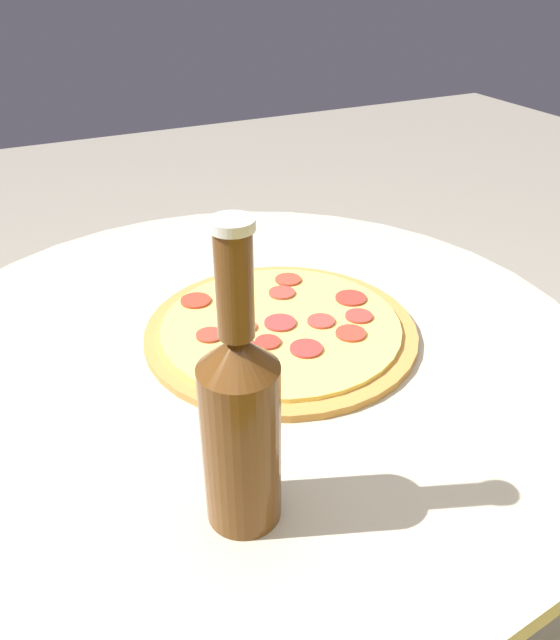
# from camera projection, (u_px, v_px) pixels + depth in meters

# --- Properties ---
(table) EXTENTS (0.91, 0.91, 0.78)m
(table) POSITION_uv_depth(u_px,v_px,m) (251.00, 459.00, 0.91)
(table) COLOR #B2A893
(table) RESTS_ON ground_plane
(pizza) EXTENTS (0.36, 0.36, 0.02)m
(pizza) POSITION_uv_depth(u_px,v_px,m) (280.00, 328.00, 0.82)
(pizza) COLOR #B77F3D
(pizza) RESTS_ON table
(beer_bottle) EXTENTS (0.07, 0.07, 0.29)m
(beer_bottle) POSITION_uv_depth(u_px,v_px,m) (240.00, 421.00, 0.51)
(beer_bottle) COLOR #563314
(beer_bottle) RESTS_ON table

